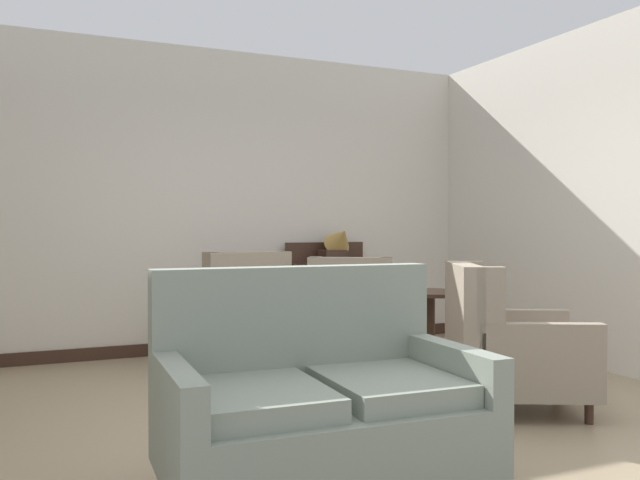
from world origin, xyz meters
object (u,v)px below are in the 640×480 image
settee (318,404)px  armchair_near_window (507,348)px  armchair_near_sideboard (351,318)px  porcelain_vase (320,318)px  armchair_foreground_right (240,318)px  gramophone (338,243)px  side_table (431,325)px  sideboard (331,299)px  coffee_table (321,350)px

settee → armchair_near_window: size_ratio=1.29×
armchair_near_sideboard → armchair_near_window: bearing=131.2°
porcelain_vase → armchair_near_window: (1.14, -0.57, -0.20)m
armchair_foreground_right → gramophone: bearing=-157.6°
settee → armchair_near_window: (1.76, 0.79, -0.00)m
porcelain_vase → side_table: size_ratio=0.47×
porcelain_vase → armchair_near_window: 1.29m
armchair_near_sideboard → gramophone: size_ratio=2.31×
side_table → sideboard: bearing=94.4°
porcelain_vase → gramophone: bearing=61.3°
coffee_table → gramophone: gramophone is taller
porcelain_vase → armchair_near_sideboard: size_ratio=0.32×
settee → armchair_foreground_right: bearing=82.3°
coffee_table → porcelain_vase: (-0.01, -0.01, 0.23)m
armchair_near_window → armchair_near_sideboard: bearing=38.2°
coffee_table → porcelain_vase: porcelain_vase is taller
porcelain_vase → gramophone: (1.10, 2.01, 0.46)m
porcelain_vase → armchair_near_window: bearing=-26.7°
porcelain_vase → settee: (-0.62, -1.37, -0.20)m
armchair_foreground_right → porcelain_vase: bearing=93.3°
armchair_foreground_right → sideboard: (1.19, 0.64, 0.06)m
side_table → gramophone: size_ratio=1.59×
settee → gramophone: (1.72, 3.38, 0.66)m
porcelain_vase → sideboard: size_ratio=0.31×
porcelain_vase → armchair_near_window: armchair_near_window is taller
settee → gramophone: 3.85m
coffee_table → porcelain_vase: bearing=-138.4°
armchair_near_sideboard → armchair_foreground_right: bearing=8.1°
settee → sideboard: sideboard is taller
armchair_foreground_right → armchair_near_sideboard: armchair_foreground_right is taller
sideboard → gramophone: (0.04, -0.08, 0.59)m
armchair_near_window → gramophone: (-0.04, 2.59, 0.66)m
settee → armchair_near_sideboard: bearing=62.3°
porcelain_vase → side_table: bearing=19.7°
settee → armchair_foreground_right: 2.87m
settee → side_table: 2.55m
sideboard → gramophone: bearing=-62.4°
coffee_table → porcelain_vase: size_ratio=2.69×
coffee_table → sideboard: (1.05, 2.09, 0.10)m
coffee_table → side_table: bearing=19.5°
armchair_near_window → gramophone: 2.67m
coffee_table → armchair_foreground_right: size_ratio=0.88×
coffee_table → sideboard: 2.34m
settee → sideboard: 3.85m
armchair_foreground_right → gramophone: 1.50m
gramophone → armchair_near_sideboard: bearing=-108.6°
armchair_foreground_right → coffee_table: bearing=93.7°
coffee_table → armchair_foreground_right: (-0.14, 1.45, 0.05)m
armchair_near_sideboard → side_table: armchair_near_sideboard is taller
porcelain_vase → armchair_near_window: size_ratio=0.30×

